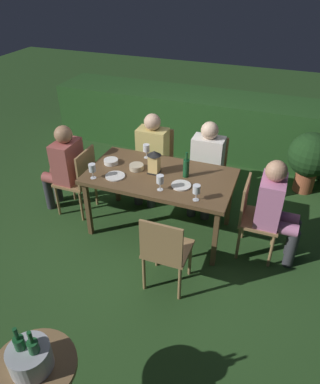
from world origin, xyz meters
TOP-DOWN VIEW (x-y plane):
  - ground_plane at (0.00, 0.00)m, footprint 16.00×16.00m
  - dining_table at (0.00, 0.00)m, footprint 1.61×0.88m
  - chair_head_near at (-1.05, 0.00)m, footprint 0.40×0.42m
  - person_in_rust at (-1.25, 0.00)m, footprint 0.48×0.38m
  - chair_side_left_b at (0.36, -0.83)m, footprint 0.42×0.40m
  - chair_side_right_b at (0.36, 0.83)m, footprint 0.42×0.40m
  - person_in_cream at (0.36, 0.63)m, footprint 0.38×0.47m
  - chair_side_right_a at (-0.36, 0.83)m, footprint 0.42×0.40m
  - person_in_mustard at (-0.36, 0.63)m, footprint 0.38×0.47m
  - chair_head_far at (1.05, 0.00)m, footprint 0.40×0.42m
  - person_in_pink at (1.25, 0.00)m, footprint 0.48×0.38m
  - lantern_centerpiece at (-0.08, 0.02)m, footprint 0.15×0.15m
  - green_bottle_on_table at (0.27, 0.07)m, footprint 0.07×0.07m
  - wine_glass_a at (-0.29, 0.32)m, footprint 0.08×0.08m
  - wine_glass_b at (-0.65, -0.31)m, footprint 0.08×0.08m
  - wine_glass_c at (0.11, -0.28)m, footprint 0.08×0.08m
  - wine_glass_d at (0.50, -0.33)m, footprint 0.08×0.08m
  - plate_a at (0.29, -0.14)m, footprint 0.21×0.21m
  - plate_b at (-0.44, -0.21)m, footprint 0.21×0.21m
  - bowl_olives at (-0.29, 0.02)m, footprint 0.16×0.16m
  - bowl_bread at (-0.62, 0.04)m, footprint 0.16×0.16m
  - ice_bucket at (0.02, -2.27)m, footprint 0.26×0.26m
  - hedge_backdrop at (0.00, 2.28)m, footprint 5.12×0.87m
  - potted_plant_by_hedge at (1.58, 1.50)m, footprint 0.60×0.60m

SIDE VIEW (x-z plane):
  - ground_plane at x=0.00m, z-range 0.00..0.00m
  - hedge_backdrop at x=0.00m, z-range 0.00..0.92m
  - chair_head_near at x=-1.05m, z-range 0.05..0.92m
  - chair_side_left_b at x=0.36m, z-range 0.05..0.92m
  - chair_side_right_b at x=0.36m, z-range 0.05..0.92m
  - chair_side_right_a at x=-0.36m, z-range 0.05..0.92m
  - chair_head_far at x=1.05m, z-range 0.05..0.92m
  - potted_plant_by_hedge at x=1.58m, z-range 0.09..0.94m
  - person_in_rust at x=-1.25m, z-range 0.06..1.21m
  - person_in_cream at x=0.36m, z-range 0.06..1.21m
  - person_in_mustard at x=-0.36m, z-range 0.06..1.21m
  - person_in_pink at x=1.25m, z-range 0.06..1.21m
  - dining_table at x=0.00m, z-range 0.32..1.07m
  - plate_a at x=0.29m, z-range 0.75..0.77m
  - plate_b at x=-0.44m, z-range 0.75..0.77m
  - ice_bucket at x=0.02m, z-range 0.59..0.94m
  - bowl_bread at x=-0.62m, z-range 0.76..0.81m
  - bowl_olives at x=-0.29m, z-range 0.76..0.81m
  - green_bottle_on_table at x=0.27m, z-range 0.72..1.01m
  - wine_glass_a at x=-0.29m, z-range 0.79..0.96m
  - wine_glass_b at x=-0.65m, z-range 0.79..0.96m
  - wine_glass_c at x=0.11m, z-range 0.79..0.96m
  - wine_glass_d at x=0.50m, z-range 0.79..0.96m
  - lantern_centerpiece at x=-0.08m, z-range 0.77..1.03m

